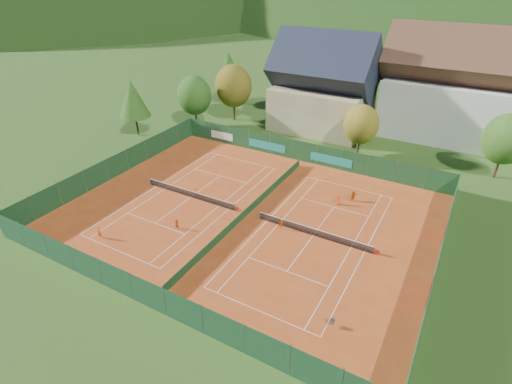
% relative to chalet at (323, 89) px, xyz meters
% --- Properties ---
extents(ground, '(600.00, 600.00, 0.00)m').
position_rel_chalet_xyz_m(ground, '(3.00, -30.00, -6.64)').
color(ground, '#294B17').
rests_on(ground, ground).
extents(clay_pad, '(40.00, 32.00, 0.01)m').
position_rel_chalet_xyz_m(clay_pad, '(3.00, -30.00, -6.62)').
color(clay_pad, '#A94218').
rests_on(clay_pad, ground).
extents(court_markings_left, '(11.03, 23.83, 0.00)m').
position_rel_chalet_xyz_m(court_markings_left, '(-5.00, -30.00, -6.61)').
color(court_markings_left, white).
rests_on(court_markings_left, ground).
extents(court_markings_right, '(11.03, 23.83, 0.00)m').
position_rel_chalet_xyz_m(court_markings_right, '(11.00, -30.00, -6.61)').
color(court_markings_right, white).
rests_on(court_markings_right, ground).
extents(tennis_net_left, '(13.30, 0.10, 1.02)m').
position_rel_chalet_xyz_m(tennis_net_left, '(-4.85, -30.00, -6.12)').
color(tennis_net_left, '#59595B').
rests_on(tennis_net_left, ground).
extents(tennis_net_right, '(13.30, 0.10, 1.02)m').
position_rel_chalet_xyz_m(tennis_net_right, '(11.15, -30.00, -6.12)').
color(tennis_net_right, '#59595B').
rests_on(tennis_net_right, ground).
extents(court_divider, '(0.03, 28.80, 1.00)m').
position_rel_chalet_xyz_m(court_divider, '(3.00, -30.00, -6.12)').
color(court_divider, '#153B1B').
rests_on(court_divider, ground).
extents(fence_north, '(40.00, 0.10, 3.00)m').
position_rel_chalet_xyz_m(fence_north, '(2.54, -14.01, -5.16)').
color(fence_north, '#163C1D').
rests_on(fence_north, ground).
extents(fence_south, '(40.00, 0.04, 3.00)m').
position_rel_chalet_xyz_m(fence_south, '(3.00, -46.00, -5.12)').
color(fence_south, '#163C21').
rests_on(fence_south, ground).
extents(fence_west, '(0.04, 32.00, 3.00)m').
position_rel_chalet_xyz_m(fence_west, '(-17.00, -30.00, -5.12)').
color(fence_west, '#163D1E').
rests_on(fence_west, ground).
extents(fence_east, '(0.09, 32.00, 3.00)m').
position_rel_chalet_xyz_m(fence_east, '(23.00, -29.95, -5.14)').
color(fence_east, '#153C22').
rests_on(fence_east, ground).
extents(chalet, '(16.20, 12.00, 16.00)m').
position_rel_chalet_xyz_m(chalet, '(0.00, 0.00, 0.00)').
color(chalet, beige).
rests_on(chalet, ground).
extents(hotel_block_a, '(21.60, 11.00, 17.25)m').
position_rel_chalet_xyz_m(hotel_block_a, '(19.00, 6.00, 0.76)').
color(hotel_block_a, silver).
rests_on(hotel_block_a, ground).
extents(tree_west_front, '(5.72, 5.72, 8.69)m').
position_rel_chalet_xyz_m(tree_west_front, '(-19.00, -10.00, -1.23)').
color(tree_west_front, '#48301A').
rests_on(tree_west_front, ground).
extents(tree_west_mid, '(6.44, 6.44, 9.78)m').
position_rel_chalet_xyz_m(tree_west_mid, '(-15.00, -4.00, -0.56)').
color(tree_west_mid, '#422E17').
rests_on(tree_west_mid, ground).
extents(tree_west_back, '(5.60, 5.60, 10.00)m').
position_rel_chalet_xyz_m(tree_west_back, '(-21.00, 4.00, 0.11)').
color(tree_west_back, '#4B2B1A').
rests_on(tree_west_back, ground).
extents(tree_center, '(5.01, 5.01, 7.60)m').
position_rel_chalet_xyz_m(tree_center, '(9.00, -8.00, -1.91)').
color(tree_center, '#4C341B').
rests_on(tree_center, ground).
extents(tree_east_front, '(5.72, 5.72, 8.69)m').
position_rel_chalet_xyz_m(tree_east_front, '(27.00, -6.00, -1.23)').
color(tree_east_front, '#482C1A').
rests_on(tree_east_front, ground).
extents(tree_west_side, '(5.04, 5.04, 9.00)m').
position_rel_chalet_xyz_m(tree_west_side, '(-25.00, -18.00, -0.56)').
color(tree_west_side, '#463019').
rests_on(tree_west_side, ground).
extents(mountain_backdrop, '(820.00, 530.00, 242.00)m').
position_rel_chalet_xyz_m(mountain_backdrop, '(31.54, 203.48, -46.26)').
color(mountain_backdrop, black).
rests_on(mountain_backdrop, ground).
extents(ball_hopper, '(0.34, 0.34, 0.80)m').
position_rel_chalet_xyz_m(ball_hopper, '(16.83, -40.46, -6.07)').
color(ball_hopper, slate).
rests_on(ball_hopper, ground).
extents(loose_ball_0, '(0.07, 0.07, 0.07)m').
position_rel_chalet_xyz_m(loose_ball_0, '(-3.01, -35.58, -6.59)').
color(loose_ball_0, '#CCD833').
rests_on(loose_ball_0, ground).
extents(loose_ball_1, '(0.07, 0.07, 0.07)m').
position_rel_chalet_xyz_m(loose_ball_1, '(9.10, -40.66, -6.59)').
color(loose_ball_1, '#CCD833').
rests_on(loose_ball_1, ground).
extents(loose_ball_2, '(0.07, 0.07, 0.07)m').
position_rel_chalet_xyz_m(loose_ball_2, '(2.96, -26.52, -6.59)').
color(loose_ball_2, '#CCD833').
rests_on(loose_ball_2, ground).
extents(player_left_near, '(0.54, 0.38, 1.40)m').
position_rel_chalet_xyz_m(player_left_near, '(-8.16, -41.20, -5.92)').
color(player_left_near, '#E94D14').
rests_on(player_left_near, ground).
extents(player_left_mid, '(0.64, 0.53, 1.19)m').
position_rel_chalet_xyz_m(player_left_mid, '(-2.26, -36.00, -6.03)').
color(player_left_mid, '#EB5614').
rests_on(player_left_mid, ground).
extents(player_left_far, '(0.90, 0.81, 1.21)m').
position_rel_chalet_xyz_m(player_left_far, '(-4.66, -29.44, -6.02)').
color(player_left_far, '#D55A12').
rests_on(player_left_far, ground).
extents(player_right_near, '(0.75, 0.65, 1.22)m').
position_rel_chalet_xyz_m(player_right_near, '(7.54, -30.56, -6.02)').
color(player_right_near, '#E35714').
rests_on(player_right_near, ground).
extents(player_right_far_a, '(0.70, 0.51, 1.31)m').
position_rel_chalet_xyz_m(player_right_far_a, '(11.12, -22.83, -5.97)').
color(player_right_far_a, '#E04D13').
rests_on(player_right_far_a, ground).
extents(player_right_far_b, '(1.31, 1.01, 1.38)m').
position_rel_chalet_xyz_m(player_right_far_b, '(12.42, -21.12, -5.93)').
color(player_right_far_b, '#D25F12').
rests_on(player_right_far_b, ground).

